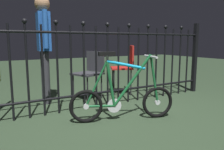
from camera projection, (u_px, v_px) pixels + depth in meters
name	position (u px, v px, depth m)	size (l,w,h in m)	color
ground_plane	(118.00, 119.00, 2.87)	(20.00, 20.00, 0.00)	#2B3C28
iron_fence	(93.00, 63.00, 3.26)	(4.37, 0.07, 1.33)	black
bicycle	(123.00, 97.00, 2.78)	(1.29, 0.54, 0.87)	black
chair_charcoal	(91.00, 70.00, 3.85)	(0.55, 0.55, 0.82)	black
chair_red	(126.00, 64.00, 4.17)	(0.52, 0.52, 0.91)	black
person_visitor	(44.00, 40.00, 3.49)	(0.23, 0.47, 1.68)	#2D2D33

